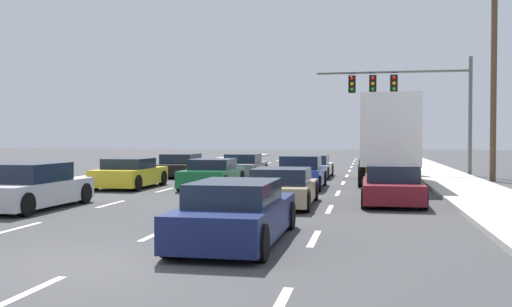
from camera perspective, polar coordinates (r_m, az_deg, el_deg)
The scene contains 17 objects.
ground_plane at distance 34.15m, azimuth 3.29°, elevation -1.93°, with size 140.00×140.00×0.00m, color #3D3D3F.
sidewalk_right at distance 29.13m, azimuth 18.55°, elevation -2.47°, with size 2.86×80.00×0.14m, color #B2AFA8.
sidewalk_left at distance 31.59m, azimuth -13.20°, elevation -2.12°, with size 2.86×80.00×0.14m, color #B2AFA8.
lane_markings at distance 29.83m, azimuth 2.19°, elevation -2.43°, with size 6.94×57.00×0.01m.
car_black at distance 31.26m, azimuth -7.35°, elevation -1.23°, with size 2.02×4.55×1.22m.
car_yellow at distance 24.66m, azimuth -12.26°, elevation -1.98°, with size 2.00×4.01×1.22m.
car_silver at distance 18.17m, azimuth -21.12°, elevation -3.17°, with size 1.87×4.28×1.34m.
car_gray at distance 30.03m, azimuth -1.22°, elevation -1.32°, with size 1.92×4.46×1.24m.
car_green at distance 24.16m, azimuth -4.27°, elevation -2.05°, with size 2.04×4.60×1.20m.
car_white at distance 30.53m, azimuth 5.57°, elevation -1.32°, with size 1.96×4.38×1.18m.
car_blue at distance 23.90m, azimuth 4.48°, elevation -1.96°, with size 1.82×4.12×1.35m.
car_tan at distance 17.83m, azimuth 2.59°, elevation -3.41°, with size 1.99×4.24×1.16m.
car_navy at distance 11.59m, azimuth -1.90°, elevation -5.90°, with size 1.85×4.61×1.23m.
box_truck at distance 26.79m, azimuth 12.73°, elevation 1.75°, with size 2.54×8.80×3.82m.
car_maroon at distance 18.78m, azimuth 13.18°, elevation -3.10°, with size 1.88×4.12×1.22m.
traffic_signal_mast at distance 33.55m, azimuth 13.71°, elevation 6.13°, with size 8.48×0.69×6.52m.
utility_pole_mid at distance 29.96m, azimuth 22.28°, elevation 6.91°, with size 1.80×0.28×9.58m.
Camera 1 is at (4.45, -8.80, 2.08)m, focal length 40.79 mm.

